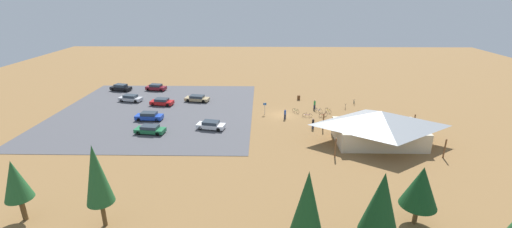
# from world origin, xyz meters

# --- Properties ---
(ground) EXTENTS (160.00, 160.00, 0.00)m
(ground) POSITION_xyz_m (0.00, 0.00, 0.00)
(ground) COLOR olive
(ground) RESTS_ON ground
(parking_lot_asphalt) EXTENTS (35.37, 35.52, 0.05)m
(parking_lot_asphalt) POSITION_xyz_m (22.98, -1.51, 0.03)
(parking_lot_asphalt) COLOR #4C4C51
(parking_lot_asphalt) RESTS_ON ground
(bike_pavilion) EXTENTS (14.64, 9.84, 4.85)m
(bike_pavilion) POSITION_xyz_m (-13.33, 11.45, 2.73)
(bike_pavilion) COLOR beige
(bike_pavilion) RESTS_ON ground
(trash_bin) EXTENTS (0.60, 0.60, 0.90)m
(trash_bin) POSITION_xyz_m (-3.95, -9.16, 0.45)
(trash_bin) COLOR brown
(trash_bin) RESTS_ON ground
(lot_sign) EXTENTS (0.56, 0.08, 2.20)m
(lot_sign) POSITION_xyz_m (3.01, -0.42, 1.41)
(lot_sign) COLOR #99999E
(lot_sign) RESTS_ON ground
(pine_west) EXTENTS (2.47, 2.47, 6.33)m
(pine_west) POSITION_xyz_m (26.21, 29.88, 4.29)
(pine_west) COLOR brown
(pine_west) RESTS_ON ground
(pine_far_west) EXTENTS (3.12, 3.12, 7.82)m
(pine_far_west) POSITION_xyz_m (-5.84, 34.02, 5.11)
(pine_far_west) COLOR brown
(pine_far_west) RESTS_ON ground
(pine_far_east) EXTENTS (2.45, 2.45, 8.32)m
(pine_far_east) POSITION_xyz_m (18.16, 30.57, 5.39)
(pine_far_east) COLOR brown
(pine_far_east) RESTS_ON ground
(pine_east) EXTENTS (3.36, 3.36, 5.97)m
(pine_east) POSITION_xyz_m (-10.98, 29.72, 3.96)
(pine_east) COLOR brown
(pine_east) RESTS_ON ground
(pine_mideast) EXTENTS (2.70, 2.70, 7.91)m
(pine_mideast) POSITION_xyz_m (-0.09, 34.05, 5.07)
(pine_mideast) COLOR brown
(pine_mideast) RESTS_ON ground
(bicycle_teal_trailside) EXTENTS (0.48, 1.64, 0.83)m
(bicycle_teal_trailside) POSITION_xyz_m (-14.46, -6.34, 0.37)
(bicycle_teal_trailside) COLOR black
(bicycle_teal_trailside) RESTS_ON ground
(bicycle_silver_front_row) EXTENTS (1.60, 0.63, 0.80)m
(bicycle_silver_front_row) POSITION_xyz_m (-14.38, -0.48, 0.35)
(bicycle_silver_front_row) COLOR black
(bicycle_silver_front_row) RESTS_ON ground
(bicycle_yellow_yard_right) EXTENTS (0.82, 1.65, 0.82)m
(bicycle_yellow_yard_right) POSITION_xyz_m (-8.51, -1.42, 0.39)
(bicycle_yellow_yard_right) COLOR black
(bicycle_yellow_yard_right) RESTS_ON ground
(bicycle_black_yard_front) EXTENTS (0.57, 1.63, 0.83)m
(bicycle_black_yard_front) POSITION_xyz_m (-12.16, -3.65, 0.37)
(bicycle_black_yard_front) COLOR black
(bicycle_black_yard_front) RESTS_ON ground
(bicycle_blue_edge_south) EXTENTS (1.49, 1.12, 0.90)m
(bicycle_blue_edge_south) POSITION_xyz_m (-6.62, -1.44, 0.40)
(bicycle_blue_edge_south) COLOR black
(bicycle_blue_edge_south) RESTS_ON ground
(bicycle_purple_edge_north) EXTENTS (1.71, 0.48, 0.77)m
(bicycle_purple_edge_north) POSITION_xyz_m (-4.44, 0.97, 0.34)
(bicycle_purple_edge_north) COLOR black
(bicycle_purple_edge_north) RESTS_ON ground
(bicycle_green_lone_east) EXTENTS (1.12, 1.37, 0.84)m
(bicycle_green_lone_east) POSITION_xyz_m (-2.60, -1.21, 0.38)
(bicycle_green_lone_east) COLOR black
(bicycle_green_lone_east) RESTS_ON ground
(bicycle_red_by_bin) EXTENTS (1.60, 0.78, 0.83)m
(bicycle_red_by_bin) POSITION_xyz_m (-7.23, 0.91, 0.38)
(bicycle_red_by_bin) COLOR black
(bicycle_red_by_bin) RESTS_ON ground
(car_red_mid_lot) EXTENTS (4.55, 2.43, 1.33)m
(car_red_mid_lot) POSITION_xyz_m (22.86, -5.05, 0.72)
(car_red_mid_lot) COLOR red
(car_red_mid_lot) RESTS_ON parking_lot_asphalt
(car_blue_by_curb) EXTENTS (4.62, 2.00, 1.39)m
(car_blue_by_curb) POSITION_xyz_m (22.76, 3.02, 0.75)
(car_blue_by_curb) COLOR #1E42B2
(car_blue_by_curb) RESTS_ON parking_lot_asphalt
(car_maroon_far_end) EXTENTS (4.63, 2.51, 1.40)m
(car_maroon_far_end) POSITION_xyz_m (27.10, -15.40, 0.75)
(car_maroon_far_end) COLOR maroon
(car_maroon_far_end) RESTS_ON parking_lot_asphalt
(car_green_second_row) EXTENTS (4.76, 2.46, 1.28)m
(car_green_second_row) POSITION_xyz_m (20.78, 8.79, 0.70)
(car_green_second_row) COLOR #1E6B3D
(car_green_second_row) RESTS_ON parking_lot_asphalt
(car_black_front_row) EXTENTS (4.85, 2.88, 1.46)m
(car_black_front_row) POSITION_xyz_m (34.83, -15.02, 0.77)
(car_black_front_row) COLOR black
(car_black_front_row) RESTS_ON parking_lot_asphalt
(car_silver_back_corner) EXTENTS (4.86, 2.71, 1.32)m
(car_silver_back_corner) POSITION_xyz_m (29.81, -7.35, 0.71)
(car_silver_back_corner) COLOR #BCBCC1
(car_silver_back_corner) RESTS_ON parking_lot_asphalt
(car_tan_inner_stall) EXTENTS (5.02, 2.66, 1.24)m
(car_tan_inner_stall) POSITION_xyz_m (16.50, -7.53, 0.68)
(car_tan_inner_stall) COLOR tan
(car_tan_inner_stall) RESTS_ON parking_lot_asphalt
(car_white_end_stall) EXTENTS (4.72, 2.71, 1.32)m
(car_white_end_stall) POSITION_xyz_m (11.65, 6.83, 0.71)
(car_white_end_stall) COLOR white
(car_white_end_stall) RESTS_ON parking_lot_asphalt
(visitor_at_bikes) EXTENTS (0.36, 0.38, 1.75)m
(visitor_at_bikes) POSITION_xyz_m (-4.67, 6.31, 0.92)
(visitor_at_bikes) COLOR #2D3347
(visitor_at_bikes) RESTS_ON ground
(visitor_crossing_yard) EXTENTS (0.37, 0.40, 1.78)m
(visitor_crossing_yard) POSITION_xyz_m (-0.47, 1.98, 0.94)
(visitor_crossing_yard) COLOR #2D3347
(visitor_crossing_yard) RESTS_ON ground
(visitor_by_pavilion) EXTENTS (0.36, 0.36, 1.78)m
(visitor_by_pavilion) POSITION_xyz_m (-6.31, -3.36, 0.94)
(visitor_by_pavilion) COLOR #2D3347
(visitor_by_pavilion) RESTS_ON ground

